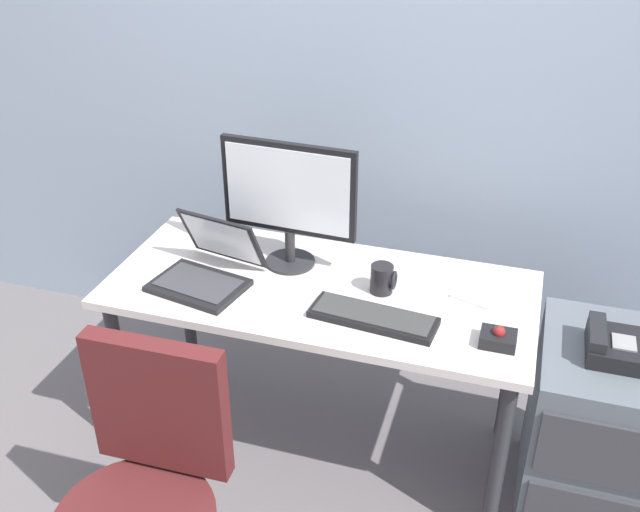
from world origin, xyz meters
name	(u,v)px	position (x,y,z in m)	size (l,w,h in m)	color
ground_plane	(320,441)	(0.00, 0.00, 0.00)	(8.00, 8.00, 0.00)	#645E60
back_wall	(373,44)	(0.00, 0.68, 1.40)	(6.00, 0.10, 2.80)	#8D9BB1
desk	(320,307)	(0.00, 0.00, 0.64)	(1.47, 0.66, 0.73)	silver
file_cabinet	(593,433)	(0.97, -0.02, 0.34)	(0.42, 0.53, 0.68)	#575F67
desk_phone	(613,345)	(0.96, -0.04, 0.72)	(0.17, 0.20, 0.09)	black
monitor_main	(289,196)	(-0.15, 0.12, 1.00)	(0.49, 0.18, 0.46)	#262628
keyboard	(373,317)	(0.22, -0.15, 0.74)	(0.42, 0.17, 0.03)	black
laptop	(207,268)	(-0.39, -0.08, 0.78)	(0.36, 0.37, 0.22)	black
trackball_mouse	(498,338)	(0.62, -0.16, 0.75)	(0.11, 0.09, 0.07)	black
coffee_mug	(383,279)	(0.21, 0.03, 0.78)	(0.09, 0.08, 0.10)	black
paper_notepad	(483,289)	(0.54, 0.14, 0.74)	(0.15, 0.21, 0.01)	white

